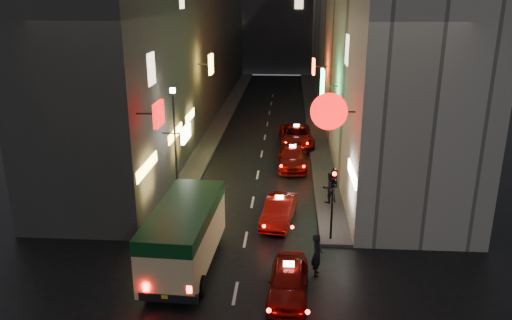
% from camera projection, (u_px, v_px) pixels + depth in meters
% --- Properties ---
extents(building_left, '(7.40, 52.00, 18.00)m').
position_uv_depth(building_left, '(182.00, 19.00, 45.45)').
color(building_left, '#33312F').
rests_on(building_left, ground).
extents(building_right, '(8.09, 52.00, 18.00)m').
position_uv_depth(building_right, '(359.00, 19.00, 44.42)').
color(building_right, '#B1AAA2').
rests_on(building_right, ground).
extents(sidewalk_left, '(1.50, 52.00, 0.15)m').
position_uv_depth(sidewalk_left, '(225.00, 115.00, 48.00)').
color(sidewalk_left, '#4C4947').
rests_on(sidewalk_left, ground).
extents(sidewalk_right, '(1.50, 52.00, 0.15)m').
position_uv_depth(sidewalk_right, '(313.00, 116.00, 47.46)').
color(sidewalk_right, '#4C4947').
rests_on(sidewalk_right, ground).
extents(minibus, '(2.56, 6.53, 2.77)m').
position_uv_depth(minibus, '(185.00, 229.00, 20.69)').
color(minibus, beige).
rests_on(minibus, ground).
extents(taxi_near, '(2.15, 4.76, 1.65)m').
position_uv_depth(taxi_near, '(288.00, 278.00, 18.96)').
color(taxi_near, maroon).
rests_on(taxi_near, ground).
extents(taxi_second, '(2.61, 4.91, 1.66)m').
position_uv_depth(taxi_second, '(279.00, 209.00, 25.18)').
color(taxi_second, maroon).
rests_on(taxi_second, ground).
extents(taxi_third, '(2.10, 5.03, 1.76)m').
position_uv_depth(taxi_third, '(292.00, 156.00, 33.40)').
color(taxi_third, maroon).
rests_on(taxi_third, ground).
extents(taxi_far, '(2.59, 5.61, 1.91)m').
position_uv_depth(taxi_far, '(296.00, 134.00, 38.22)').
color(taxi_far, maroon).
rests_on(taxi_far, ground).
extents(pedestrian_crossing, '(0.45, 0.69, 2.06)m').
position_uv_depth(pedestrian_crossing, '(317.00, 252.00, 20.31)').
color(pedestrian_crossing, black).
rests_on(pedestrian_crossing, ground).
extents(pedestrian_sidewalk, '(0.87, 0.76, 1.95)m').
position_uv_depth(pedestrian_sidewalk, '(329.00, 186.00, 27.19)').
color(pedestrian_sidewalk, black).
rests_on(pedestrian_sidewalk, sidewalk_right).
extents(traffic_light, '(0.26, 0.43, 3.50)m').
position_uv_depth(traffic_light, '(333.00, 189.00, 22.46)').
color(traffic_light, black).
rests_on(traffic_light, sidewalk_right).
extents(lamp_post, '(0.28, 0.28, 6.22)m').
position_uv_depth(lamp_post, '(175.00, 137.00, 26.96)').
color(lamp_post, black).
rests_on(lamp_post, sidewalk_left).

